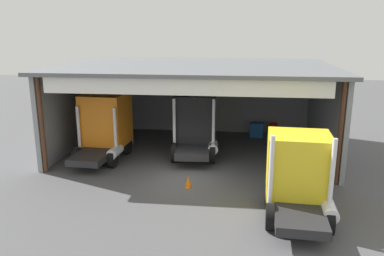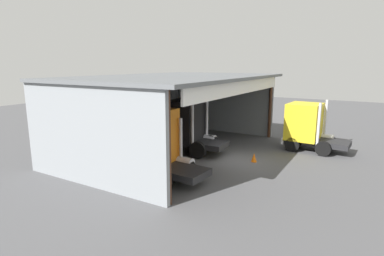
% 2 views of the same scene
% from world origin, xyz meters
% --- Properties ---
extents(ground_plane, '(80.00, 80.00, 0.00)m').
position_xyz_m(ground_plane, '(0.00, 0.00, 0.00)').
color(ground_plane, '#4C4C4F').
rests_on(ground_plane, ground).
extents(workshop_shed, '(15.91, 10.19, 5.30)m').
position_xyz_m(workshop_shed, '(0.00, 5.67, 3.71)').
color(workshop_shed, gray).
rests_on(workshop_shed, ground).
extents(truck_orange_left_bay, '(2.62, 4.98, 3.73)m').
position_xyz_m(truck_orange_left_bay, '(-5.00, 2.87, 1.95)').
color(truck_orange_left_bay, orange).
rests_on(truck_orange_left_bay, ground).
extents(truck_black_center_right_bay, '(2.74, 4.31, 3.64)m').
position_xyz_m(truck_black_center_right_bay, '(0.14, 3.78, 1.90)').
color(truck_black_center_right_bay, black).
rests_on(truck_black_center_right_bay, ground).
extents(truck_yellow_center_bay, '(2.68, 4.43, 3.56)m').
position_xyz_m(truck_yellow_center_bay, '(5.03, -3.30, 1.75)').
color(truck_yellow_center_bay, yellow).
rests_on(truck_yellow_center_bay, ground).
extents(oil_drum, '(0.58, 0.58, 0.86)m').
position_xyz_m(oil_drum, '(5.13, 8.77, 0.43)').
color(oil_drum, '#B21E19').
rests_on(oil_drum, ground).
extents(tool_cart, '(0.90, 0.60, 1.00)m').
position_xyz_m(tool_cart, '(3.94, 8.22, 0.50)').
color(tool_cart, '#1E59A5').
rests_on(tool_cart, ground).
extents(traffic_cone, '(0.36, 0.36, 0.56)m').
position_xyz_m(traffic_cone, '(0.31, -1.04, 0.28)').
color(traffic_cone, orange).
rests_on(traffic_cone, ground).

